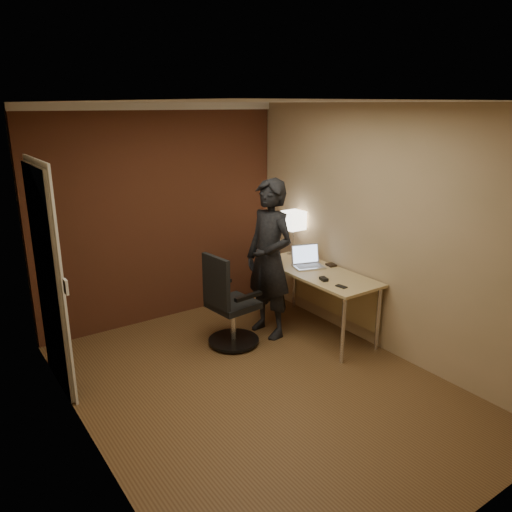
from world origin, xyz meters
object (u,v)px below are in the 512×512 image
at_px(desk_lamp, 294,221).
at_px(laptop, 307,260).
at_px(desk, 321,280).
at_px(person, 269,259).
at_px(wallet, 331,265).
at_px(phone, 341,286).
at_px(mouse, 324,279).
at_px(office_chair, 228,307).

distance_m(desk_lamp, laptop, 0.59).
xyz_separation_m(desk_lamp, laptop, (-0.16, -0.44, -0.35)).
bearing_deg(laptop, desk_lamp, 70.67).
bearing_deg(desk_lamp, desk, -99.36).
distance_m(laptop, person, 0.49).
bearing_deg(wallet, phone, -124.42).
height_order(wallet, person, person).
bearing_deg(laptop, mouse, -110.15).
bearing_deg(desk, mouse, -129.12).
height_order(phone, office_chair, office_chair).
bearing_deg(office_chair, mouse, -33.00).
bearing_deg(mouse, office_chair, 160.69).
xyz_separation_m(laptop, person, (-0.47, 0.07, 0.08)).
relative_size(mouse, wallet, 0.91).
height_order(mouse, phone, mouse).
bearing_deg(office_chair, desk, -14.12).
height_order(desk, desk_lamp, desk_lamp).
bearing_deg(desk, wallet, 13.12).
distance_m(laptop, office_chair, 1.07).
bearing_deg(laptop, desk, -76.03).
distance_m(phone, office_chair, 1.19).
bearing_deg(office_chair, wallet, -10.36).
bearing_deg(wallet, desk, -166.88).
height_order(desk_lamp, mouse, desk_lamp).
height_order(desk_lamp, person, person).
relative_size(desk, desk_lamp, 2.80).
bearing_deg(mouse, laptop, 83.54).
bearing_deg(office_chair, desk_lamp, 17.97).
distance_m(phone, person, 0.86).
bearing_deg(desk_lamp, mouse, -109.76).
bearing_deg(person, desk, 56.62).
distance_m(phone, wallet, 0.68).
xyz_separation_m(mouse, office_chair, (-0.83, 0.54, -0.30)).
bearing_deg(desk_lamp, office_chair, -162.03).
bearing_deg(phone, desk_lamp, 68.05).
xyz_separation_m(desk_lamp, wallet, (0.07, -0.60, -0.41)).
xyz_separation_m(desk_lamp, mouse, (-0.33, -0.92, -0.40)).
relative_size(desk_lamp, office_chair, 0.53).
xyz_separation_m(mouse, wallet, (0.40, 0.32, -0.01)).
xyz_separation_m(desk, laptop, (-0.05, 0.20, 0.19)).
relative_size(laptop, mouse, 3.90).
distance_m(mouse, wallet, 0.51).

